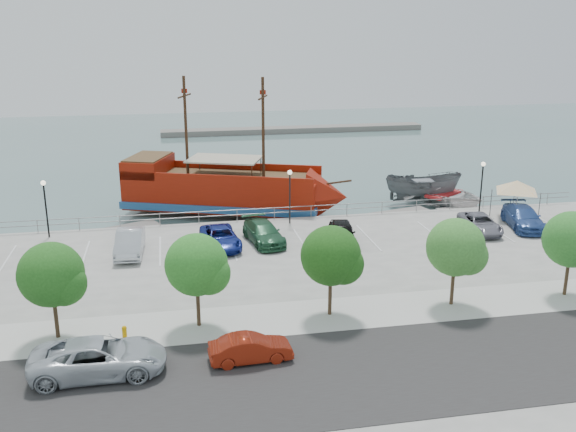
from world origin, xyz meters
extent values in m
plane|color=#486966|center=(0.00, 0.00, -1.00)|extent=(160.00, 160.00, 0.00)
cube|color=#2A2828|center=(0.00, -16.00, 0.01)|extent=(100.00, 8.00, 0.04)
cube|color=beige|center=(0.00, -10.00, 0.01)|extent=(100.00, 4.00, 0.05)
cylinder|color=gray|center=(0.00, 7.80, 0.95)|extent=(50.00, 0.06, 0.06)
cylinder|color=gray|center=(0.00, 7.80, 0.55)|extent=(50.00, 0.06, 0.06)
cube|color=slate|center=(10.00, 55.00, -0.60)|extent=(40.00, 3.00, 0.80)
cube|color=maroon|center=(-4.56, 13.56, 0.97)|extent=(17.38, 10.75, 2.70)
cube|color=#225087|center=(-4.56, 13.56, 0.09)|extent=(17.78, 11.15, 0.62)
cone|color=maroon|center=(3.99, 10.32, 0.97)|extent=(4.88, 5.84, 4.99)
cube|color=maroon|center=(-10.87, 15.95, 3.05)|extent=(4.76, 5.96, 1.45)
cube|color=brown|center=(-10.87, 15.95, 3.83)|extent=(4.41, 5.50, 0.12)
cube|color=brown|center=(-4.07, 13.37, 2.38)|extent=(14.25, 9.06, 0.16)
cube|color=maroon|center=(-3.67, 15.89, 2.69)|extent=(15.61, 6.09, 0.73)
cube|color=maroon|center=(-5.44, 11.23, 2.69)|extent=(15.61, 6.09, 0.73)
cylinder|color=#382111|center=(-1.16, 12.27, 6.58)|extent=(0.32, 0.32, 8.52)
cylinder|color=#382111|center=(-7.47, 14.66, 6.58)|extent=(0.32, 0.32, 8.52)
cylinder|color=#382111|center=(-1.16, 12.27, 9.18)|extent=(1.24, 2.97, 0.15)
cylinder|color=#382111|center=(-7.47, 14.66, 9.18)|extent=(1.24, 2.97, 0.15)
cube|color=#BDB296|center=(-4.36, 13.48, 3.88)|extent=(7.03, 5.83, 0.12)
cylinder|color=#382111|center=(4.67, 10.06, 2.22)|extent=(2.48, 1.07, 0.61)
imported|color=#595C60|center=(13.77, 13.20, 0.34)|extent=(7.28, 3.87, 2.67)
imported|color=silver|center=(15.52, 12.38, -0.21)|extent=(8.80, 9.37, 1.58)
cube|color=slate|center=(-13.58, 9.20, -0.79)|extent=(7.47, 4.92, 0.42)
cube|color=gray|center=(9.28, 9.20, -0.78)|extent=(8.03, 4.06, 0.44)
cube|color=gray|center=(17.50, 9.20, -0.79)|extent=(7.37, 2.24, 0.42)
cylinder|color=slate|center=(16.43, 5.50, 1.11)|extent=(0.09, 0.09, 2.22)
cylinder|color=slate|center=(18.92, 6.31, 1.11)|extent=(0.09, 0.09, 2.22)
cylinder|color=slate|center=(17.24, 3.01, 1.11)|extent=(0.09, 0.09, 2.22)
cylinder|color=slate|center=(19.73, 3.82, 1.11)|extent=(0.09, 0.09, 2.22)
pyramid|color=white|center=(18.08, 4.66, 3.07)|extent=(5.33, 5.33, 0.91)
imported|color=#B4BCC4|center=(-12.63, -13.97, 0.83)|extent=(5.97, 2.78, 1.65)
imported|color=maroon|center=(-5.83, -14.08, 0.64)|extent=(3.93, 1.54, 1.27)
cylinder|color=#DC9602|center=(-11.71, -10.80, 0.29)|extent=(0.23, 0.23, 0.58)
sphere|color=#DC9602|center=(-11.71, -10.80, 0.60)|extent=(0.25, 0.25, 0.25)
cylinder|color=black|center=(-18.00, 6.50, 2.00)|extent=(0.12, 0.12, 4.00)
sphere|color=#FFF2CC|center=(-18.00, 6.50, 4.10)|extent=(0.36, 0.36, 0.36)
cylinder|color=black|center=(0.00, 6.50, 2.00)|extent=(0.12, 0.12, 4.00)
sphere|color=#FFF2CC|center=(0.00, 6.50, 4.10)|extent=(0.36, 0.36, 0.36)
cylinder|color=black|center=(16.00, 6.50, 2.00)|extent=(0.12, 0.12, 4.00)
sphere|color=#FFF2CC|center=(16.00, 6.50, 4.10)|extent=(0.36, 0.36, 0.36)
cylinder|color=#473321|center=(-15.00, -10.00, 1.10)|extent=(0.20, 0.20, 2.20)
sphere|color=#205419|center=(-15.00, -10.00, 3.40)|extent=(3.20, 3.20, 3.20)
sphere|color=#205419|center=(-14.40, -10.30, 3.00)|extent=(2.20, 2.20, 2.20)
cylinder|color=#473321|center=(-8.00, -10.00, 1.10)|extent=(0.20, 0.20, 2.20)
sphere|color=#276C21|center=(-8.00, -10.00, 3.40)|extent=(3.20, 3.20, 3.20)
sphere|color=#276C21|center=(-7.40, -10.30, 3.00)|extent=(2.20, 2.20, 2.20)
cylinder|color=#473321|center=(-1.00, -10.00, 1.10)|extent=(0.20, 0.20, 2.20)
sphere|color=#1B4A14|center=(-1.00, -10.00, 3.40)|extent=(3.20, 3.20, 3.20)
sphere|color=#1B4A14|center=(-0.40, -10.30, 3.00)|extent=(2.20, 2.20, 2.20)
cylinder|color=#473321|center=(6.00, -10.00, 1.10)|extent=(0.20, 0.20, 2.20)
sphere|color=#36722B|center=(6.00, -10.00, 3.40)|extent=(3.20, 3.20, 3.20)
sphere|color=#36722B|center=(6.60, -10.30, 3.00)|extent=(2.20, 2.20, 2.20)
cylinder|color=#473321|center=(13.00, -10.00, 1.10)|extent=(0.20, 0.20, 2.20)
sphere|color=#296925|center=(13.00, -10.00, 3.40)|extent=(3.20, 3.20, 3.20)
imported|color=silver|center=(-11.98, 1.72, 0.82)|extent=(1.96, 5.07, 1.65)
imported|color=navy|center=(-5.81, 2.01, 0.70)|extent=(2.83, 5.27, 1.41)
imported|color=#255A39|center=(-2.70, 2.37, 0.74)|extent=(2.92, 5.39, 1.48)
imported|color=black|center=(2.76, 1.24, 0.77)|extent=(2.61, 4.77, 1.54)
imported|color=gray|center=(13.65, 1.77, 0.67)|extent=(2.68, 4.99, 1.33)
imported|color=#2F5094|center=(17.38, 2.16, 0.80)|extent=(3.31, 5.84, 1.60)
camera|label=1|loc=(-9.11, -40.57, 15.13)|focal=40.00mm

